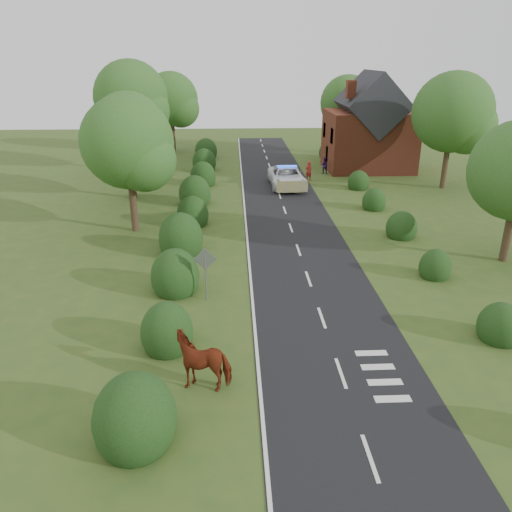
{
  "coord_description": "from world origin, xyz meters",
  "views": [
    {
      "loc": [
        -3.67,
        -18.62,
        10.42
      ],
      "look_at": [
        -2.63,
        4.01,
        1.3
      ],
      "focal_mm": 35.0,
      "sensor_mm": 36.0,
      "label": 1
    }
  ],
  "objects_px": {
    "police_van": "(287,177)",
    "pedestrian_red": "(309,171)",
    "road_sign": "(205,266)",
    "pedestrian_purple": "(324,165)",
    "cow": "(204,362)"
  },
  "relations": [
    {
      "from": "pedestrian_red",
      "to": "cow",
      "type": "bearing_deg",
      "value": 50.45
    },
    {
      "from": "cow",
      "to": "police_van",
      "type": "distance_m",
      "value": 27.82
    },
    {
      "from": "road_sign",
      "to": "police_van",
      "type": "xyz_separation_m",
      "value": [
        5.85,
        20.97,
        -0.82
      ]
    },
    {
      "from": "police_van",
      "to": "pedestrian_red",
      "type": "relative_size",
      "value": 3.59
    },
    {
      "from": "road_sign",
      "to": "pedestrian_purple",
      "type": "bearing_deg",
      "value": 69.07
    },
    {
      "from": "pedestrian_red",
      "to": "pedestrian_purple",
      "type": "xyz_separation_m",
      "value": [
        1.9,
        2.76,
        -0.09
      ]
    },
    {
      "from": "police_van",
      "to": "pedestrian_purple",
      "type": "relative_size",
      "value": 4.03
    },
    {
      "from": "cow",
      "to": "pedestrian_red",
      "type": "bearing_deg",
      "value": 171.56
    },
    {
      "from": "cow",
      "to": "police_van",
      "type": "xyz_separation_m",
      "value": [
        5.62,
        27.25,
        0.03
      ]
    },
    {
      "from": "road_sign",
      "to": "cow",
      "type": "bearing_deg",
      "value": -87.87
    },
    {
      "from": "road_sign",
      "to": "cow",
      "type": "height_order",
      "value": "road_sign"
    },
    {
      "from": "police_van",
      "to": "pedestrian_purple",
      "type": "xyz_separation_m",
      "value": [
        4.09,
        5.03,
        -0.07
      ]
    },
    {
      "from": "pedestrian_red",
      "to": "police_van",
      "type": "bearing_deg",
      "value": 21.26
    },
    {
      "from": "road_sign",
      "to": "pedestrian_red",
      "type": "distance_m",
      "value": 24.6
    },
    {
      "from": "road_sign",
      "to": "pedestrian_red",
      "type": "relative_size",
      "value": 1.47
    }
  ]
}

